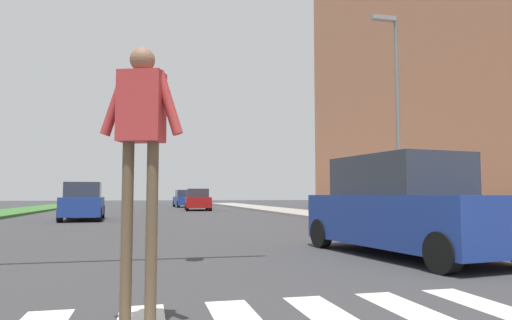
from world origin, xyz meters
The scene contains 8 objects.
ground_plane centered at (0.00, 30.00, 0.00)m, with size 140.00×140.00×0.00m, color #38383A.
sidewalk_right centered at (9.22, 28.00, 0.07)m, with size 3.00×64.00×0.15m, color #9E9991.
street_lamp_right centered at (8.62, 17.58, 4.59)m, with size 1.02×0.24×7.50m.
pedestrian_performer centered at (-0.03, 7.08, 1.66)m, with size 0.73×0.35×2.49m.
suv_crossing centered at (4.97, 11.11, 0.93)m, with size 2.53×4.82×1.97m.
sedan_midblock centered at (-2.88, 25.85, 0.81)m, with size 2.04×4.54×1.76m.
sedan_distant centered at (3.80, 38.14, 0.76)m, with size 2.12×4.50×1.64m.
sedan_far_horizon centered at (3.54, 47.08, 0.76)m, with size 2.10×4.32×1.63m.
Camera 1 is at (0.03, 2.99, 1.19)m, focal length 32.12 mm.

